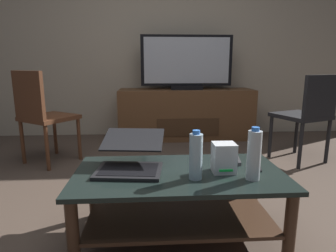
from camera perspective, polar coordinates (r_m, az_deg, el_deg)
ground_plane at (r=1.96m, az=-0.02°, el=-17.59°), size 7.68×7.68×0.00m
back_wall at (r=4.11m, az=-2.27°, el=18.07°), size 6.40×0.12×2.80m
coffee_table at (r=1.65m, az=2.18°, el=-13.00°), size 1.14×0.60×0.39m
media_cabinet at (r=3.85m, az=3.53°, el=2.41°), size 1.75×0.50×0.65m
television at (r=3.77m, az=3.70°, el=12.23°), size 1.17×0.20×0.69m
dining_chair at (r=3.13m, az=25.87°, el=2.39°), size 0.57×0.57×0.88m
side_chair at (r=3.03m, az=-23.75°, el=2.46°), size 0.61×0.61×0.92m
laptop at (r=1.64m, az=-7.37°, el=-6.17°), size 0.40×0.46×0.18m
router_box at (r=1.60m, az=10.97°, el=-6.18°), size 0.12×0.11×0.16m
water_bottle_near at (r=1.47m, az=5.52°, el=-5.95°), size 0.07×0.07×0.26m
water_bottle_far at (r=1.52m, az=16.64°, el=-5.50°), size 0.07×0.07×0.27m
cell_phone at (r=1.73m, az=16.71°, el=-7.70°), size 0.11×0.15×0.01m
tv_remote at (r=1.80m, az=13.26°, el=-6.53°), size 0.07×0.17×0.02m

